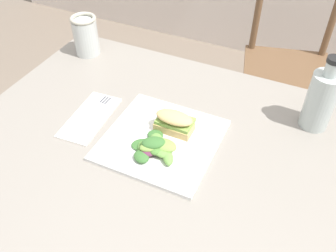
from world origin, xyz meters
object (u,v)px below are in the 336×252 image
(chair_wooden_far, at_px, (287,66))
(sandwich_half_front, at_px, (174,122))
(plate_lunch, at_px, (161,140))
(mason_jar_iced_tea, at_px, (86,37))
(bottle_cold_brew, at_px, (320,103))
(dining_table, at_px, (180,187))
(fork_on_napkin, at_px, (93,113))

(chair_wooden_far, xyz_separation_m, sandwich_half_front, (-0.17, -0.92, 0.33))
(plate_lunch, bearing_deg, mason_jar_iced_tea, 145.86)
(chair_wooden_far, xyz_separation_m, bottle_cold_brew, (0.15, -0.73, 0.37))
(dining_table, relative_size, sandwich_half_front, 11.58)
(plate_lunch, bearing_deg, chair_wooden_far, 78.85)
(dining_table, xyz_separation_m, sandwich_half_front, (-0.04, 0.06, 0.18))
(fork_on_napkin, bearing_deg, chair_wooden_far, 66.66)
(plate_lunch, height_order, fork_on_napkin, plate_lunch)
(dining_table, xyz_separation_m, chair_wooden_far, (0.13, 0.98, -0.15))
(dining_table, height_order, plate_lunch, plate_lunch)
(fork_on_napkin, bearing_deg, plate_lunch, -4.28)
(chair_wooden_far, bearing_deg, bottle_cold_brew, -78.22)
(plate_lunch, bearing_deg, bottle_cold_brew, 34.13)
(chair_wooden_far, bearing_deg, dining_table, -97.46)
(sandwich_half_front, distance_m, mason_jar_iced_tea, 0.49)
(mason_jar_iced_tea, bearing_deg, fork_on_napkin, -53.45)
(sandwich_half_front, bearing_deg, dining_table, -52.91)
(dining_table, height_order, bottle_cold_brew, bottle_cold_brew)
(dining_table, xyz_separation_m, plate_lunch, (-0.06, 0.02, 0.14))
(chair_wooden_far, distance_m, bottle_cold_brew, 0.83)
(dining_table, bearing_deg, bottle_cold_brew, 41.46)
(chair_wooden_far, relative_size, fork_on_napkin, 4.69)
(sandwich_half_front, height_order, fork_on_napkin, sandwich_half_front)
(dining_table, distance_m, bottle_cold_brew, 0.43)
(dining_table, height_order, mason_jar_iced_tea, mason_jar_iced_tea)
(plate_lunch, height_order, sandwich_half_front, sandwich_half_front)
(dining_table, relative_size, chair_wooden_far, 1.34)
(dining_table, bearing_deg, fork_on_napkin, 173.40)
(chair_wooden_far, distance_m, sandwich_half_front, 0.99)
(fork_on_napkin, bearing_deg, sandwich_half_front, 6.54)
(mason_jar_iced_tea, bearing_deg, dining_table, -31.97)
(plate_lunch, relative_size, sandwich_half_front, 2.80)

